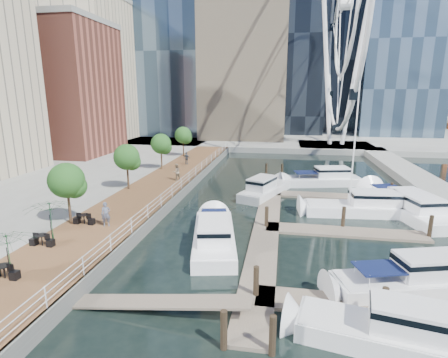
% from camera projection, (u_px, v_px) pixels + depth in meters
% --- Properties ---
extents(ground, '(520.00, 520.00, 0.00)m').
position_uv_depth(ground, '(208.00, 274.00, 20.70)').
color(ground, black).
rests_on(ground, ground).
extents(boardwalk, '(6.00, 60.00, 1.00)m').
position_uv_depth(boardwalk, '(155.00, 192.00, 36.45)').
color(boardwalk, brown).
rests_on(boardwalk, ground).
extents(seawall, '(0.25, 60.00, 1.00)m').
position_uv_depth(seawall, '(182.00, 193.00, 35.95)').
color(seawall, '#595954').
rests_on(seawall, ground).
extents(land_far, '(200.00, 114.00, 1.00)m').
position_uv_depth(land_far, '(273.00, 125.00, 118.29)').
color(land_far, gray).
rests_on(land_far, ground).
extents(breakwater, '(4.00, 60.00, 1.00)m').
position_uv_depth(breakwater, '(436.00, 192.00, 36.41)').
color(breakwater, gray).
rests_on(breakwater, ground).
extents(pier, '(14.00, 12.00, 1.00)m').
position_uv_depth(pier, '(335.00, 147.00, 68.06)').
color(pier, gray).
rests_on(pier, ground).
extents(railing, '(0.10, 60.00, 1.05)m').
position_uv_depth(railing, '(181.00, 184.00, 35.73)').
color(railing, white).
rests_on(railing, boardwalk).
extents(floating_docks, '(16.00, 34.00, 2.60)m').
position_uv_depth(floating_docks, '(328.00, 218.00, 28.82)').
color(floating_docks, '#6D6051').
rests_on(floating_docks, ground).
extents(midrise_condos, '(19.00, 67.00, 28.00)m').
position_uv_depth(midrise_condos, '(14.00, 73.00, 48.84)').
color(midrise_condos, '#BCAD8E').
rests_on(midrise_condos, ground).
extents(ferris_wheel, '(5.80, 45.60, 47.80)m').
position_uv_depth(ferris_wheel, '(346.00, 5.00, 62.11)').
color(ferris_wheel, white).
rests_on(ferris_wheel, ground).
extents(street_trees, '(2.60, 42.60, 4.60)m').
position_uv_depth(street_trees, '(127.00, 157.00, 35.01)').
color(street_trees, '#3F2B1C').
rests_on(street_trees, ground).
extents(cafe_tables, '(2.50, 13.70, 0.74)m').
position_uv_depth(cafe_tables, '(25.00, 254.00, 20.20)').
color(cafe_tables, black).
rests_on(cafe_tables, ground).
extents(yacht_foreground, '(9.29, 4.78, 2.15)m').
position_uv_depth(yacht_foreground, '(409.00, 292.00, 18.80)').
color(yacht_foreground, silver).
rests_on(yacht_foreground, ground).
extents(pedestrian_near, '(0.77, 0.65, 1.80)m').
position_uv_depth(pedestrian_near, '(106.00, 214.00, 25.42)').
color(pedestrian_near, '#51586C').
rests_on(pedestrian_near, boardwalk).
extents(pedestrian_mid, '(1.14, 1.16, 1.89)m').
position_uv_depth(pedestrian_mid, '(176.00, 172.00, 39.22)').
color(pedestrian_mid, '#88745E').
rests_on(pedestrian_mid, boardwalk).
extents(pedestrian_far, '(1.10, 0.71, 1.73)m').
position_uv_depth(pedestrian_far, '(187.00, 158.00, 48.19)').
color(pedestrian_far, '#373C45').
rests_on(pedestrian_far, boardwalk).
extents(moored_yachts, '(21.30, 32.00, 11.50)m').
position_uv_depth(moored_yachts, '(342.00, 215.00, 31.03)').
color(moored_yachts, white).
rests_on(moored_yachts, ground).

